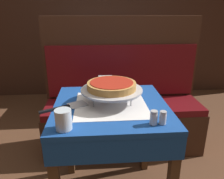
{
  "coord_description": "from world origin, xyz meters",
  "views": [
    {
      "loc": [
        -0.09,
        -1.22,
        1.3
      ],
      "look_at": [
        0.01,
        0.0,
        0.85
      ],
      "focal_mm": 35.0,
      "sensor_mm": 36.0,
      "label": 1
    }
  ],
  "objects_px": {
    "pizza_pan_stand": "(112,90)",
    "pepper_shaker": "(163,118)",
    "deep_dish_pizza": "(112,85)",
    "water_glass_near": "(63,120)",
    "condiment_caddy": "(92,52)",
    "dining_table_rear": "(100,63)",
    "salt_shaker": "(154,118)",
    "booth_bench": "(123,112)",
    "dining_table_front": "(111,120)",
    "pizza_server": "(66,107)",
    "napkin_holder": "(105,82)"
  },
  "relations": [
    {
      "from": "pizza_server",
      "to": "salt_shaker",
      "type": "relative_size",
      "value": 3.83
    },
    {
      "from": "pizza_pan_stand",
      "to": "salt_shaker",
      "type": "bearing_deg",
      "value": -57.42
    },
    {
      "from": "booth_bench",
      "to": "pizza_pan_stand",
      "type": "distance_m",
      "value": 0.82
    },
    {
      "from": "napkin_holder",
      "to": "deep_dish_pizza",
      "type": "bearing_deg",
      "value": -84.39
    },
    {
      "from": "dining_table_front",
      "to": "water_glass_near",
      "type": "bearing_deg",
      "value": -131.72
    },
    {
      "from": "dining_table_rear",
      "to": "deep_dish_pizza",
      "type": "relative_size",
      "value": 2.57
    },
    {
      "from": "booth_bench",
      "to": "salt_shaker",
      "type": "distance_m",
      "value": 1.04
    },
    {
      "from": "dining_table_rear",
      "to": "napkin_holder",
      "type": "xyz_separation_m",
      "value": [
        0.01,
        -1.32,
        0.16
      ]
    },
    {
      "from": "booth_bench",
      "to": "condiment_caddy",
      "type": "relative_size",
      "value": 8.16
    },
    {
      "from": "pizza_server",
      "to": "dining_table_front",
      "type": "bearing_deg",
      "value": 5.74
    },
    {
      "from": "deep_dish_pizza",
      "to": "pizza_server",
      "type": "distance_m",
      "value": 0.3
    },
    {
      "from": "dining_table_front",
      "to": "napkin_holder",
      "type": "height_order",
      "value": "napkin_holder"
    },
    {
      "from": "water_glass_near",
      "to": "condiment_caddy",
      "type": "distance_m",
      "value": 1.83
    },
    {
      "from": "pepper_shaker",
      "to": "dining_table_front",
      "type": "bearing_deg",
      "value": 132.78
    },
    {
      "from": "deep_dish_pizza",
      "to": "water_glass_near",
      "type": "height_order",
      "value": "deep_dish_pizza"
    },
    {
      "from": "pizza_pan_stand",
      "to": "pepper_shaker",
      "type": "height_order",
      "value": "pizza_pan_stand"
    },
    {
      "from": "pepper_shaker",
      "to": "condiment_caddy",
      "type": "height_order",
      "value": "condiment_caddy"
    },
    {
      "from": "pizza_pan_stand",
      "to": "napkin_holder",
      "type": "relative_size",
      "value": 3.79
    },
    {
      "from": "dining_table_front",
      "to": "pizza_pan_stand",
      "type": "xyz_separation_m",
      "value": [
        0.01,
        0.03,
        0.19
      ]
    },
    {
      "from": "booth_bench",
      "to": "condiment_caddy",
      "type": "bearing_deg",
      "value": 108.79
    },
    {
      "from": "salt_shaker",
      "to": "napkin_holder",
      "type": "bearing_deg",
      "value": 110.9
    },
    {
      "from": "pizza_pan_stand",
      "to": "water_glass_near",
      "type": "xyz_separation_m",
      "value": [
        -0.25,
        -0.31,
        -0.03
      ]
    },
    {
      "from": "booth_bench",
      "to": "deep_dish_pizza",
      "type": "height_order",
      "value": "booth_bench"
    },
    {
      "from": "pizza_pan_stand",
      "to": "napkin_holder",
      "type": "bearing_deg",
      "value": 95.61
    },
    {
      "from": "dining_table_front",
      "to": "napkin_holder",
      "type": "xyz_separation_m",
      "value": [
        -0.02,
        0.3,
        0.15
      ]
    },
    {
      "from": "deep_dish_pizza",
      "to": "salt_shaker",
      "type": "xyz_separation_m",
      "value": [
        0.19,
        -0.3,
        -0.07
      ]
    },
    {
      "from": "dining_table_front",
      "to": "deep_dish_pizza",
      "type": "relative_size",
      "value": 2.53
    },
    {
      "from": "dining_table_front",
      "to": "pepper_shaker",
      "type": "relative_size",
      "value": 10.95
    },
    {
      "from": "salt_shaker",
      "to": "pepper_shaker",
      "type": "xyz_separation_m",
      "value": [
        0.05,
        0.0,
        -0.0
      ]
    },
    {
      "from": "pepper_shaker",
      "to": "salt_shaker",
      "type": "bearing_deg",
      "value": 180.0
    },
    {
      "from": "booth_bench",
      "to": "deep_dish_pizza",
      "type": "xyz_separation_m",
      "value": [
        -0.16,
        -0.66,
        0.5
      ]
    },
    {
      "from": "booth_bench",
      "to": "pizza_pan_stand",
      "type": "bearing_deg",
      "value": -103.51
    },
    {
      "from": "pepper_shaker",
      "to": "dining_table_rear",
      "type": "bearing_deg",
      "value": 98.19
    },
    {
      "from": "salt_shaker",
      "to": "napkin_holder",
      "type": "height_order",
      "value": "napkin_holder"
    },
    {
      "from": "dining_table_front",
      "to": "pepper_shaker",
      "type": "distance_m",
      "value": 0.39
    },
    {
      "from": "deep_dish_pizza",
      "to": "booth_bench",
      "type": "bearing_deg",
      "value": 76.49
    },
    {
      "from": "booth_bench",
      "to": "pizza_server",
      "type": "relative_size",
      "value": 5.27
    },
    {
      "from": "deep_dish_pizza",
      "to": "condiment_caddy",
      "type": "xyz_separation_m",
      "value": [
        -0.13,
        1.51,
        -0.06
      ]
    },
    {
      "from": "napkin_holder",
      "to": "salt_shaker",
      "type": "bearing_deg",
      "value": -69.1
    },
    {
      "from": "dining_table_front",
      "to": "pizza_server",
      "type": "xyz_separation_m",
      "value": [
        -0.27,
        -0.03,
        0.11
      ]
    },
    {
      "from": "deep_dish_pizza",
      "to": "dining_table_rear",
      "type": "bearing_deg",
      "value": 91.27
    },
    {
      "from": "pizza_server",
      "to": "pepper_shaker",
      "type": "distance_m",
      "value": 0.56
    },
    {
      "from": "deep_dish_pizza",
      "to": "water_glass_near",
      "type": "bearing_deg",
      "value": -129.35
    },
    {
      "from": "dining_table_front",
      "to": "salt_shaker",
      "type": "distance_m",
      "value": 0.36
    },
    {
      "from": "deep_dish_pizza",
      "to": "water_glass_near",
      "type": "distance_m",
      "value": 0.41
    },
    {
      "from": "deep_dish_pizza",
      "to": "salt_shaker",
      "type": "relative_size",
      "value": 4.09
    },
    {
      "from": "pizza_server",
      "to": "booth_bench",
      "type": "bearing_deg",
      "value": 58.77
    },
    {
      "from": "pizza_pan_stand",
      "to": "salt_shaker",
      "type": "xyz_separation_m",
      "value": [
        0.19,
        -0.3,
        -0.04
      ]
    },
    {
      "from": "condiment_caddy",
      "to": "dining_table_rear",
      "type": "bearing_deg",
      "value": 37.34
    },
    {
      "from": "booth_bench",
      "to": "deep_dish_pizza",
      "type": "relative_size",
      "value": 4.94
    }
  ]
}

